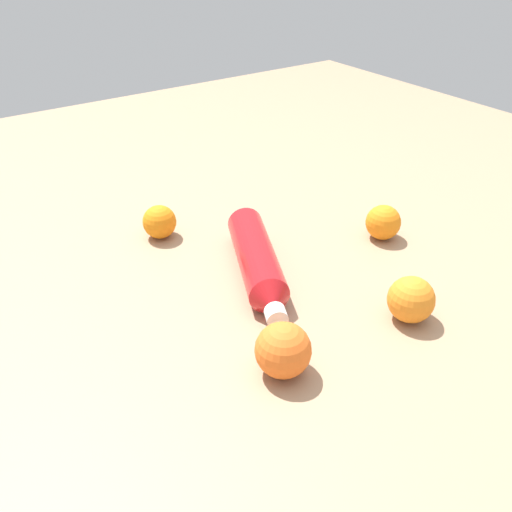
# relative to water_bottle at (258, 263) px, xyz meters

# --- Properties ---
(ground_plane) EXTENTS (2.40, 2.40, 0.00)m
(ground_plane) POSITION_rel_water_bottle_xyz_m (0.03, 0.01, -0.03)
(ground_plane) COLOR #9E7F60
(water_bottle) EXTENTS (0.19, 0.31, 0.07)m
(water_bottle) POSITION_rel_water_bottle_xyz_m (0.00, 0.00, 0.00)
(water_bottle) COLOR red
(water_bottle) RESTS_ON ground_plane
(orange_0) EXTENTS (0.08, 0.08, 0.08)m
(orange_0) POSITION_rel_water_bottle_xyz_m (0.14, -0.24, 0.00)
(orange_0) COLOR orange
(orange_0) RESTS_ON ground_plane
(orange_1) EXTENTS (0.08, 0.08, 0.08)m
(orange_1) POSITION_rel_water_bottle_xyz_m (-0.11, -0.22, 0.01)
(orange_1) COLOR orange
(orange_1) RESTS_ON ground_plane
(orange_2) EXTENTS (0.07, 0.07, 0.07)m
(orange_2) POSITION_rel_water_bottle_xyz_m (-0.08, 0.24, -0.00)
(orange_2) COLOR orange
(orange_2) RESTS_ON ground_plane
(orange_3) EXTENTS (0.07, 0.07, 0.07)m
(orange_3) POSITION_rel_water_bottle_xyz_m (0.29, -0.02, 0.00)
(orange_3) COLOR orange
(orange_3) RESTS_ON ground_plane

